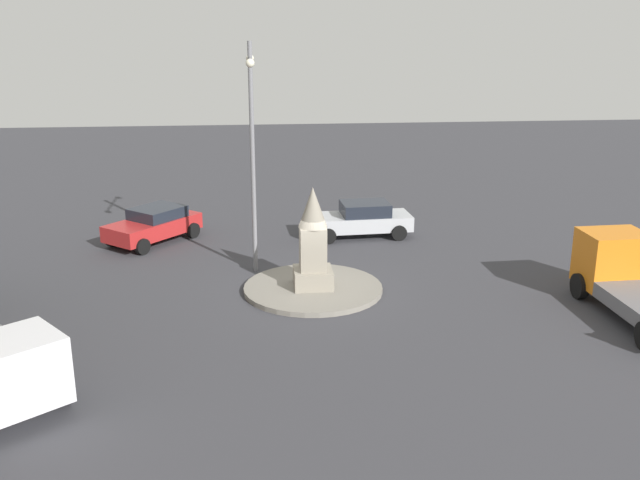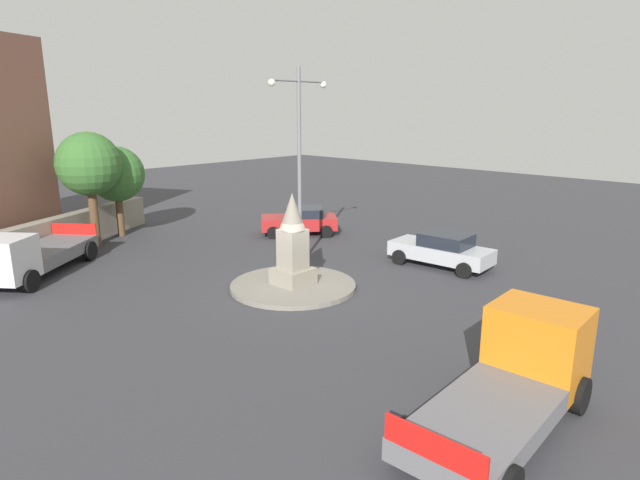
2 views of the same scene
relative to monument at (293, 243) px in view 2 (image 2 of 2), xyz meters
The scene contains 11 objects.
ground_plane 1.71m from the monument, ahead, with size 80.00×80.00×0.00m, color #38383D.
traffic_island 1.63m from the monument, ahead, with size 4.67×4.67×0.17m, color gray.
monument is the anchor object (origin of this frame).
streetlamp 4.29m from the monument, 40.50° to the left, with size 3.10×0.28×8.09m.
car_silver_waiting 6.76m from the monument, 22.40° to the right, with size 2.11×4.33×1.46m.
car_red_passing 8.69m from the monument, 43.98° to the left, with size 4.13×3.90×1.41m.
truck_orange_near_island 10.04m from the monument, 105.07° to the right, with size 5.54×2.45×2.24m.
truck_white_far_side 10.56m from the monument, 127.92° to the left, with size 5.95×5.33×2.02m.
stone_boundary_wall 12.50m from the monument, 116.15° to the left, with size 16.03×0.70×1.55m, color gray.
tree_near_wall 12.63m from the monument, 92.17° to the left, with size 2.81×2.81×4.64m.
tree_mid_cluster 12.10m from the monument, 100.54° to the left, with size 3.01×3.01×5.44m.
Camera 2 is at (-12.98, -13.76, 6.58)m, focal length 29.96 mm.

